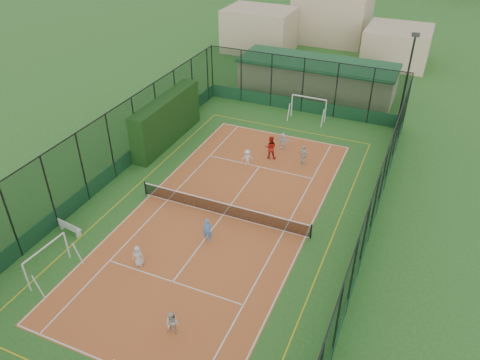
# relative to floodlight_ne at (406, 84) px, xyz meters

# --- Properties ---
(ground) EXTENTS (300.00, 300.00, 0.00)m
(ground) POSITION_rel_floodlight_ne_xyz_m (-8.60, -16.60, -4.12)
(ground) COLOR #226424
(ground) RESTS_ON ground
(court_slab) EXTENTS (11.17, 23.97, 0.01)m
(court_slab) POSITION_rel_floodlight_ne_xyz_m (-8.60, -16.60, -4.12)
(court_slab) COLOR #BC5929
(court_slab) RESTS_ON ground
(tennis_net) EXTENTS (11.67, 0.12, 1.06)m
(tennis_net) POSITION_rel_floodlight_ne_xyz_m (-8.60, -16.60, -3.59)
(tennis_net) COLOR black
(tennis_net) RESTS_ON ground
(perimeter_fence) EXTENTS (18.12, 34.12, 5.00)m
(perimeter_fence) POSITION_rel_floodlight_ne_xyz_m (-8.60, -16.60, -1.62)
(perimeter_fence) COLOR black
(perimeter_fence) RESTS_ON ground
(floodlight_ne) EXTENTS (0.60, 0.26, 8.25)m
(floodlight_ne) POSITION_rel_floodlight_ne_xyz_m (0.00, 0.00, 0.00)
(floodlight_ne) COLOR black
(floodlight_ne) RESTS_ON ground
(clubhouse) EXTENTS (15.20, 7.20, 3.15)m
(clubhouse) POSITION_rel_floodlight_ne_xyz_m (-8.60, 5.40, -2.55)
(clubhouse) COLOR tan
(clubhouse) RESTS_ON ground
(hedge_left) EXTENTS (1.29, 8.60, 3.76)m
(hedge_left) POSITION_rel_floodlight_ne_xyz_m (-16.90, -9.32, -2.24)
(hedge_left) COLOR black
(hedge_left) RESTS_ON ground
(white_bench) EXTENTS (1.66, 0.69, 0.90)m
(white_bench) POSITION_rel_floodlight_ne_xyz_m (-16.40, -21.84, -3.67)
(white_bench) COLOR white
(white_bench) RESTS_ON ground
(futsal_goal_near) EXTENTS (2.96, 1.08, 1.87)m
(futsal_goal_near) POSITION_rel_floodlight_ne_xyz_m (-15.03, -25.09, -3.19)
(futsal_goal_near) COLOR white
(futsal_goal_near) RESTS_ON ground
(futsal_goal_far) EXTENTS (3.20, 0.97, 2.06)m
(futsal_goal_far) POSITION_rel_floodlight_ne_xyz_m (-7.59, -0.89, -3.10)
(futsal_goal_far) COLOR white
(futsal_goal_far) RESTS_ON ground
(child_near_left) EXTENTS (0.73, 0.58, 1.31)m
(child_near_left) POSITION_rel_floodlight_ne_xyz_m (-10.98, -22.60, -3.46)
(child_near_left) COLOR silver
(child_near_left) RESTS_ON court_slab
(child_near_mid) EXTENTS (0.64, 0.51, 1.55)m
(child_near_mid) POSITION_rel_floodlight_ne_xyz_m (-8.37, -19.23, -3.34)
(child_near_mid) COLOR #4D87DB
(child_near_mid) RESTS_ON court_slab
(child_near_right) EXTENTS (0.69, 0.57, 1.33)m
(child_near_right) POSITION_rel_floodlight_ne_xyz_m (-6.90, -25.88, -3.45)
(child_near_right) COLOR silver
(child_near_right) RESTS_ON court_slab
(child_far_left) EXTENTS (0.94, 0.82, 1.26)m
(child_far_left) POSITION_rel_floodlight_ne_xyz_m (-9.54, -10.28, -3.48)
(child_far_left) COLOR silver
(child_far_left) RESTS_ON court_slab
(child_far_right) EXTENTS (0.96, 0.72, 1.51)m
(child_far_right) POSITION_rel_floodlight_ne_xyz_m (-5.74, -8.49, -3.36)
(child_far_right) COLOR silver
(child_far_right) RESTS_ON court_slab
(child_far_back) EXTENTS (1.32, 0.45, 1.41)m
(child_far_back) POSITION_rel_floodlight_ne_xyz_m (-7.89, -6.95, -3.41)
(child_far_back) COLOR white
(child_far_back) RESTS_ON court_slab
(coach) EXTENTS (1.02, 0.87, 1.84)m
(coach) POSITION_rel_floodlight_ne_xyz_m (-8.30, -8.64, -3.20)
(coach) COLOR #AF1C12
(coach) RESTS_ON court_slab
(tennis_balls) EXTENTS (6.32, 1.02, 0.07)m
(tennis_balls) POSITION_rel_floodlight_ne_xyz_m (-8.95, -15.07, -4.08)
(tennis_balls) COLOR #CCE033
(tennis_balls) RESTS_ON court_slab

